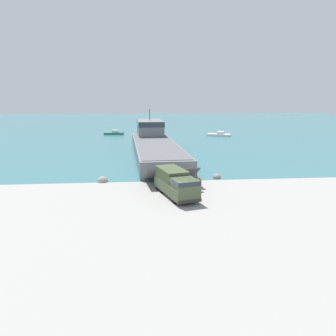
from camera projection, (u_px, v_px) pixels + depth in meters
The scene contains 10 objects.
ground_plane at pixel (181, 192), 37.01m from camera, with size 240.00×240.00×0.00m, color gray.
water_surface at pixel (150, 125), 129.58m from camera, with size 240.00×180.00×0.01m, color #336B75.
landing_craft at pixel (154, 143), 62.66m from camera, with size 9.05×40.96×8.03m.
military_truck at pixel (176, 183), 35.20m from camera, with size 4.37×7.91×2.79m.
soldier_on_ramp at pixel (199, 183), 37.19m from camera, with size 0.47×0.49×1.69m.
moored_boat_a at pixel (114, 133), 94.52m from camera, with size 5.71×2.53×1.32m.
moored_boat_b at pixel (219, 135), 90.76m from camera, with size 6.77×5.23×1.28m.
shoreline_rock_a at pixel (217, 177), 43.77m from camera, with size 1.04×1.04×1.04m, color gray.
shoreline_rock_b at pixel (217, 178), 43.36m from camera, with size 1.09×1.09×1.09m, color gray.
shoreline_rock_c at pixel (103, 182), 41.51m from camera, with size 1.39×1.39×1.39m, color gray.
Camera 1 is at (-4.65, -35.33, 10.46)m, focal length 35.00 mm.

